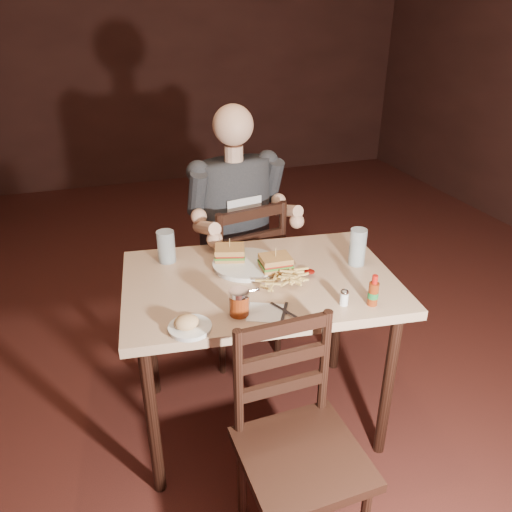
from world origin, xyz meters
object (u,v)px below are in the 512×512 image
object	(u,v)px
dinner_plate	(246,265)
glass_right	(358,247)
chair_far	(235,276)
glass_left	(166,247)
main_table	(260,297)
diner	(238,198)
hot_sauce	(374,290)
side_plate	(190,329)
chair_near	(302,457)
syrup_dispenser	(239,303)

from	to	relation	value
dinner_plate	glass_right	xyz separation A→B (m)	(0.46, -0.12, 0.07)
chair_far	glass_left	xyz separation A→B (m)	(-0.40, -0.31, 0.38)
main_table	chair_far	xyz separation A→B (m)	(0.06, 0.59, -0.22)
diner	hot_sauce	distance (m)	0.91
dinner_plate	side_plate	world-z (taller)	dinner_plate
diner	side_plate	distance (m)	0.92
glass_right	side_plate	world-z (taller)	glass_right
main_table	glass_left	world-z (taller)	glass_left
side_plate	main_table	bearing A→B (deg)	37.93
chair_near	side_plate	distance (m)	0.57
chair_far	side_plate	xyz separation A→B (m)	(-0.41, -0.86, 0.31)
diner	hot_sauce	bearing A→B (deg)	-83.31
diner	glass_right	size ratio (longest dim) A/B	5.51
dinner_plate	glass_right	size ratio (longest dim) A/B	1.74
dinner_plate	syrup_dispenser	bearing A→B (deg)	-111.27
glass_left	side_plate	bearing A→B (deg)	-91.04
diner	glass_right	xyz separation A→B (m)	(0.37, -0.55, -0.07)
glass_right	syrup_dispenser	size ratio (longest dim) A/B	1.64
chair_far	glass_left	bearing A→B (deg)	27.43
hot_sauce	glass_right	bearing A→B (deg)	71.92
chair_near	side_plate	world-z (taller)	chair_near
main_table	hot_sauce	xyz separation A→B (m)	(0.34, -0.32, 0.15)
glass_left	main_table	bearing A→B (deg)	-39.40
chair_far	side_plate	size ratio (longest dim) A/B	6.26
chair_far	chair_near	size ratio (longest dim) A/B	1.07
main_table	chair_far	size ratio (longest dim) A/B	1.28
glass_left	glass_right	xyz separation A→B (m)	(0.78, -0.28, 0.01)
chair_far	chair_near	bearing A→B (deg)	73.72
dinner_plate	side_plate	xyz separation A→B (m)	(-0.32, -0.39, -0.00)
diner	glass_right	world-z (taller)	diner
glass_right	side_plate	bearing A→B (deg)	-161.56
main_table	side_plate	size ratio (longest dim) A/B	8.02
chair_far	glass_left	world-z (taller)	chair_far
glass_left	side_plate	world-z (taller)	glass_left
hot_sauce	main_table	bearing A→B (deg)	136.28
diner	chair_far	bearing A→B (deg)	90.00
chair_far	glass_right	size ratio (longest dim) A/B	5.69
chair_near	syrup_dispenser	xyz separation A→B (m)	(-0.10, 0.40, 0.39)
chair_far	diner	xyz separation A→B (m)	(0.01, -0.05, 0.46)
dinner_plate	glass_left	distance (m)	0.36
hot_sauce	syrup_dispenser	bearing A→B (deg)	169.25
main_table	syrup_dispenser	bearing A→B (deg)	-124.26
main_table	dinner_plate	bearing A→B (deg)	100.63
syrup_dispenser	hot_sauce	bearing A→B (deg)	-4.42
chair_near	hot_sauce	xyz separation A→B (m)	(0.40, 0.30, 0.40)
hot_sauce	diner	bearing A→B (deg)	107.35
dinner_plate	chair_far	bearing A→B (deg)	80.27
chair_far	diner	bearing A→B (deg)	90.00
dinner_plate	glass_right	bearing A→B (deg)	-14.98
glass_left	side_plate	distance (m)	0.55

